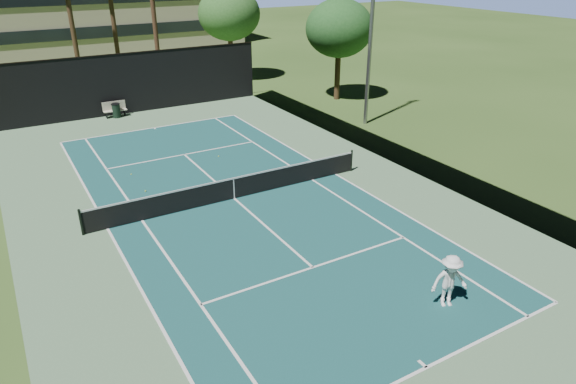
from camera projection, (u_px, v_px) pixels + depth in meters
name	position (u px, v px, depth m)	size (l,w,h in m)	color
ground	(234.00, 199.00, 22.71)	(160.00, 160.00, 0.00)	#355520
apron_slab	(234.00, 199.00, 22.71)	(18.00, 32.00, 0.01)	#5C845D
court_surface	(234.00, 199.00, 22.71)	(10.97, 23.77, 0.01)	#195050
court_lines	(234.00, 198.00, 22.71)	(11.07, 23.87, 0.01)	white
tennis_net	(234.00, 187.00, 22.48)	(12.90, 0.10, 1.10)	black
fence	(232.00, 156.00, 21.92)	(18.04, 32.05, 4.03)	black
player	(450.00, 281.00, 15.46)	(1.13, 0.65, 1.75)	white
tennis_ball_b	(146.00, 191.00, 23.39)	(0.07, 0.07, 0.07)	#B4D630
tennis_ball_c	(219.00, 156.00, 27.44)	(0.06, 0.06, 0.06)	#D2EC35
tennis_ball_d	(131.00, 174.00, 25.19)	(0.06, 0.06, 0.06)	#D5F537
park_bench	(115.00, 109.00, 34.04)	(1.50, 0.45, 1.02)	beige
trash_bin	(116.00, 111.00, 33.90)	(0.56, 0.56, 0.95)	black
decid_tree_a	(229.00, 14.00, 42.26)	(5.12, 5.12, 7.62)	#48311F
decid_tree_b	(339.00, 29.00, 36.40)	(4.80, 4.80, 7.14)	#4E3721
campus_building	(58.00, 11.00, 56.97)	(40.50, 12.50, 8.30)	#BDB192
light_pole	(372.00, 18.00, 30.21)	(0.90, 0.25, 12.22)	gray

